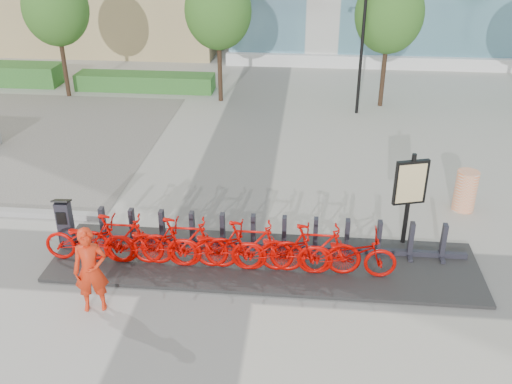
# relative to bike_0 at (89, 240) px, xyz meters

# --- Properties ---
(ground) EXTENTS (120.00, 120.00, 0.00)m
(ground) POSITION_rel_bike_0_xyz_m (2.60, 0.05, -0.61)
(ground) COLOR #AAA799
(hedge_b) EXTENTS (6.00, 1.20, 0.70)m
(hedge_b) POSITION_rel_bike_0_xyz_m (-2.40, 13.25, -0.26)
(hedge_b) COLOR #205C24
(hedge_b) RESTS_ON ground
(tree_0) EXTENTS (2.60, 2.60, 5.10)m
(tree_0) POSITION_rel_bike_0_xyz_m (-5.40, 12.05, 2.98)
(tree_0) COLOR #433222
(tree_0) RESTS_ON ground
(tree_1) EXTENTS (2.60, 2.60, 5.10)m
(tree_1) POSITION_rel_bike_0_xyz_m (1.10, 12.05, 2.98)
(tree_1) COLOR #433222
(tree_1) RESTS_ON ground
(tree_2) EXTENTS (2.60, 2.60, 5.10)m
(tree_2) POSITION_rel_bike_0_xyz_m (7.60, 12.05, 2.98)
(tree_2) COLOR #433222
(tree_2) RESTS_ON ground
(streetlamp) EXTENTS (2.00, 0.20, 5.00)m
(streetlamp) POSITION_rel_bike_0_xyz_m (6.60, 11.05, 2.52)
(streetlamp) COLOR black
(streetlamp) RESTS_ON ground
(dock_pad) EXTENTS (9.60, 2.40, 0.08)m
(dock_pad) POSITION_rel_bike_0_xyz_m (3.90, 0.35, -0.57)
(dock_pad) COLOR #262626
(dock_pad) RESTS_ON ground
(dock_rail_posts) EXTENTS (8.02, 0.50, 0.85)m
(dock_rail_posts) POSITION_rel_bike_0_xyz_m (3.96, 0.82, -0.11)
(dock_rail_posts) COLOR #25242E
(dock_rail_posts) RESTS_ON dock_pad
(bike_0) EXTENTS (2.03, 0.71, 1.07)m
(bike_0) POSITION_rel_bike_0_xyz_m (0.00, 0.00, 0.00)
(bike_0) COLOR #B80400
(bike_0) RESTS_ON dock_pad
(bike_1) EXTENTS (1.97, 0.56, 1.18)m
(bike_1) POSITION_rel_bike_0_xyz_m (0.72, 0.00, 0.06)
(bike_1) COLOR #B80400
(bike_1) RESTS_ON dock_pad
(bike_2) EXTENTS (2.03, 0.71, 1.07)m
(bike_2) POSITION_rel_bike_0_xyz_m (1.44, 0.00, 0.00)
(bike_2) COLOR #B80400
(bike_2) RESTS_ON dock_pad
(bike_3) EXTENTS (1.97, 0.56, 1.18)m
(bike_3) POSITION_rel_bike_0_xyz_m (2.16, 0.00, 0.06)
(bike_3) COLOR #B80400
(bike_3) RESTS_ON dock_pad
(bike_4) EXTENTS (2.03, 0.71, 1.07)m
(bike_4) POSITION_rel_bike_0_xyz_m (2.88, 0.00, 0.00)
(bike_4) COLOR #B80400
(bike_4) RESTS_ON dock_pad
(bike_5) EXTENTS (1.97, 0.56, 1.18)m
(bike_5) POSITION_rel_bike_0_xyz_m (3.60, 0.00, 0.06)
(bike_5) COLOR #B80400
(bike_5) RESTS_ON dock_pad
(bike_6) EXTENTS (2.03, 0.71, 1.07)m
(bike_6) POSITION_rel_bike_0_xyz_m (4.32, 0.00, 0.00)
(bike_6) COLOR #B80400
(bike_6) RESTS_ON dock_pad
(bike_7) EXTENTS (1.97, 0.56, 1.18)m
(bike_7) POSITION_rel_bike_0_xyz_m (5.04, 0.00, 0.06)
(bike_7) COLOR #B80400
(bike_7) RESTS_ON dock_pad
(bike_8) EXTENTS (2.03, 0.71, 1.07)m
(bike_8) POSITION_rel_bike_0_xyz_m (5.76, 0.00, 0.00)
(bike_8) COLOR #B80400
(bike_8) RESTS_ON dock_pad
(kiosk) EXTENTS (0.40, 0.34, 1.25)m
(kiosk) POSITION_rel_bike_0_xyz_m (-0.77, 0.57, 0.06)
(kiosk) COLOR #25242E
(kiosk) RESTS_ON dock_pad
(worker_red) EXTENTS (0.76, 0.60, 1.83)m
(worker_red) POSITION_rel_bike_0_xyz_m (0.66, -1.56, 0.30)
(worker_red) COLOR red
(worker_red) RESTS_ON ground
(construction_barrel) EXTENTS (0.67, 0.67, 1.10)m
(construction_barrel) POSITION_rel_bike_0_xyz_m (8.96, 3.43, -0.06)
(construction_barrel) COLOR orange
(construction_barrel) RESTS_ON ground
(map_sign) EXTENTS (0.77, 0.34, 2.36)m
(map_sign) POSITION_rel_bike_0_xyz_m (7.14, 1.46, 0.95)
(map_sign) COLOR black
(map_sign) RESTS_ON ground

